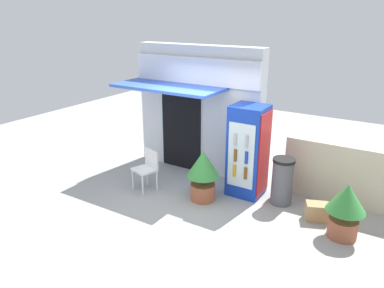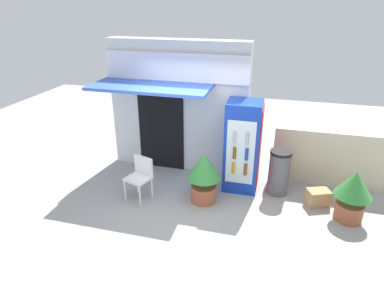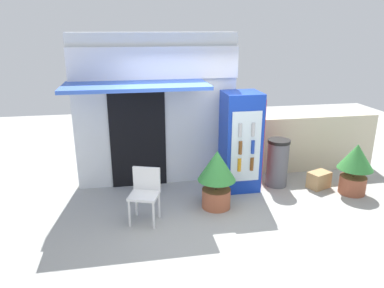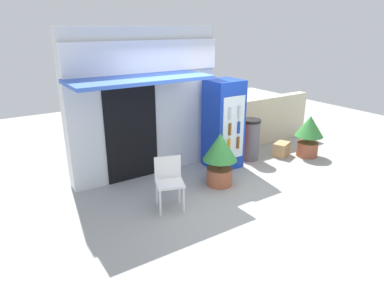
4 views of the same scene
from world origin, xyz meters
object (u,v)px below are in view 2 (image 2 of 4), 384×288
drink_cooler (243,146)px  trash_bin (279,172)px  potted_plant_near_shop (204,173)px  potted_plant_curbside (353,192)px  plastic_chair (140,175)px  cardboard_box (318,198)px

drink_cooler → trash_bin: bearing=-2.0°
trash_bin → potted_plant_near_shop: bearing=-154.0°
potted_plant_curbside → potted_plant_near_shop: bearing=-178.2°
drink_cooler → potted_plant_curbside: drink_cooler is taller
plastic_chair → potted_plant_curbside: size_ratio=0.90×
potted_plant_curbside → trash_bin: (-1.24, 0.58, -0.09)m
plastic_chair → trash_bin: size_ratio=0.93×
potted_plant_near_shop → cardboard_box: potted_plant_near_shop is taller
drink_cooler → potted_plant_near_shop: size_ratio=1.81×
plastic_chair → cardboard_box: (3.31, 0.62, -0.35)m
plastic_chair → cardboard_box: 3.39m
plastic_chair → potted_plant_near_shop: size_ratio=0.84×
drink_cooler → potted_plant_near_shop: 0.98m
drink_cooler → potted_plant_curbside: bearing=-17.1°
potted_plant_near_shop → drink_cooler: bearing=48.0°
potted_plant_curbside → cardboard_box: (-0.48, 0.33, -0.40)m
trash_bin → cardboard_box: bearing=-18.6°
trash_bin → cardboard_box: (0.75, -0.25, -0.31)m
potted_plant_curbside → trash_bin: size_ratio=1.03×
potted_plant_curbside → trash_bin: 1.37m
potted_plant_curbside → cardboard_box: 0.71m
potted_plant_curbside → cardboard_box: potted_plant_curbside is taller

